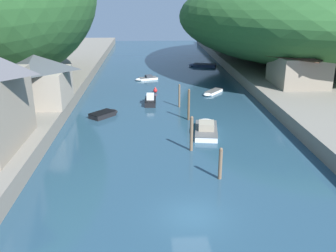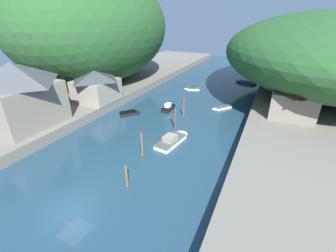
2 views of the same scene
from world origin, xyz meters
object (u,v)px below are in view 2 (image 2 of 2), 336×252
boathouse_shed (96,85)px  boat_mid_channel (221,108)px  right_bank_cottage (294,97)px  boat_yellow_tender (131,113)px  channel_buoy_near (184,100)px  person_on_quay (103,97)px  person_by_boathouse (21,132)px  boat_moored_right (169,107)px  boat_near_quay (245,82)px  waterfront_building (18,94)px  boat_navy_launch (173,139)px  boat_white_cruiser (192,89)px

boathouse_shed → boat_mid_channel: (21.40, 9.20, -4.20)m
boat_mid_channel → right_bank_cottage: bearing=-149.8°
boat_yellow_tender → channel_buoy_near: (6.01, 10.65, 0.05)m
boat_yellow_tender → person_on_quay: bearing=-134.8°
right_bank_cottage → person_by_boathouse: bearing=-143.0°
boat_moored_right → person_on_quay: (-10.85, -5.44, 2.07)m
right_bank_cottage → boat_yellow_tender: bearing=-162.5°
boathouse_shed → boat_moored_right: bearing=20.7°
boat_yellow_tender → boat_near_quay: bearing=104.7°
person_on_quay → boat_near_quay: bearing=-46.4°
right_bank_cottage → person_on_quay: 32.15m
waterfront_building → boat_navy_launch: bearing=18.2°
boat_navy_launch → boat_near_quay: boat_navy_launch is taller
boathouse_shed → waterfront_building: bearing=-99.8°
person_on_quay → channel_buoy_near: bearing=-58.7°
boat_navy_launch → boat_moored_right: (-5.57, 10.81, 0.05)m
person_on_quay → person_by_boathouse: bearing=166.1°
channel_buoy_near → person_by_boathouse: person_by_boathouse is taller
right_bank_cottage → person_on_quay: size_ratio=4.95×
boat_mid_channel → boathouse_shed: bearing=60.8°
boat_moored_right → boat_white_cruiser: boat_moored_right is taller
boat_yellow_tender → boat_white_cruiser: size_ratio=0.94×
boat_white_cruiser → boat_moored_right: bearing=161.4°
boat_near_quay → person_by_boathouse: (-21.46, -46.29, 2.26)m
boat_white_cruiser → person_on_quay: (-10.28, -19.53, 2.27)m
boat_moored_right → person_by_boathouse: person_by_boathouse is taller
boat_moored_right → boat_near_quay: bearing=70.3°
waterfront_building → boat_mid_channel: size_ratio=2.43×
boat_mid_channel → boat_yellow_tender: boat_yellow_tender is taller
boat_yellow_tender → boat_moored_right: size_ratio=0.88×
boathouse_shed → boat_mid_channel: size_ratio=1.81×
boat_moored_right → channel_buoy_near: (0.74, 5.57, -0.11)m
right_bank_cottage → channel_buoy_near: bearing=172.3°
waterfront_building → person_on_quay: 13.26m
boathouse_shed → person_by_boathouse: boathouse_shed is taller
right_bank_cottage → person_on_quay: (-30.98, -8.38, -1.88)m
person_on_quay → boat_moored_right: bearing=-75.6°
boat_yellow_tender → person_by_boathouse: 16.93m
waterfront_building → person_on_quay: size_ratio=5.86×
waterfront_building → channel_buoy_near: (15.63, 23.11, -5.81)m
boat_mid_channel → boat_white_cruiser: boat_white_cruiser is taller
boat_near_quay → boat_mid_channel: bearing=-166.0°
waterfront_building → boat_mid_channel: bearing=42.9°
boathouse_shed → boat_yellow_tender: (7.42, -0.28, -4.11)m
right_bank_cottage → boat_mid_channel: size_ratio=2.06×
boat_yellow_tender → person_on_quay: person_on_quay is taller
boathouse_shed → boat_mid_channel: 23.67m
boat_moored_right → person_by_boathouse: 23.70m
boat_mid_channel → channel_buoy_near: channel_buoy_near is taller
person_by_boathouse → boat_mid_channel: bearing=-28.4°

